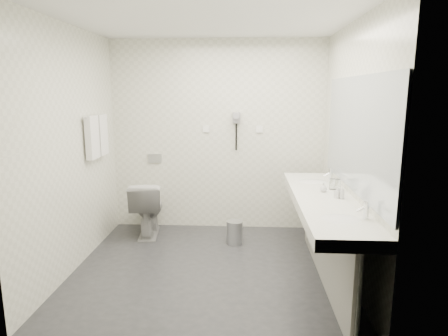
{
  "coord_description": "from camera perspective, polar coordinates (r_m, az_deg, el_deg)",
  "views": [
    {
      "loc": [
        0.37,
        -3.82,
        1.83
      ],
      "look_at": [
        0.15,
        0.15,
        1.05
      ],
      "focal_mm": 31.15,
      "sensor_mm": 36.0,
      "label": 1
    }
  ],
  "objects": [
    {
      "name": "floor",
      "position": [
        4.25,
        -2.2,
        -14.4
      ],
      "size": [
        2.8,
        2.8,
        0.0
      ],
      "primitive_type": "plane",
      "color": "#28282C",
      "rests_on": "ground"
    },
    {
      "name": "ceiling",
      "position": [
        3.89,
        -2.49,
        20.99
      ],
      "size": [
        2.8,
        2.8,
        0.0
      ],
      "primitive_type": "plane",
      "rotation": [
        3.14,
        0.0,
        0.0
      ],
      "color": "white",
      "rests_on": "wall_back"
    },
    {
      "name": "wall_back",
      "position": [
        5.17,
        -0.95,
        4.67
      ],
      "size": [
        2.8,
        0.0,
        2.8
      ],
      "primitive_type": "plane",
      "rotation": [
        1.57,
        0.0,
        0.0
      ],
      "color": "silver",
      "rests_on": "floor"
    },
    {
      "name": "wall_front",
      "position": [
        2.61,
        -5.07,
        -1.81
      ],
      "size": [
        2.8,
        0.0,
        2.8
      ],
      "primitive_type": "plane",
      "rotation": [
        -1.57,
        0.0,
        0.0
      ],
      "color": "silver",
      "rests_on": "floor"
    },
    {
      "name": "wall_left",
      "position": [
        4.25,
        -21.5,
        2.48
      ],
      "size": [
        0.0,
        2.6,
        2.6
      ],
      "primitive_type": "plane",
      "rotation": [
        1.57,
        0.0,
        1.57
      ],
      "color": "silver",
      "rests_on": "floor"
    },
    {
      "name": "wall_right",
      "position": [
        4.0,
        18.08,
        2.2
      ],
      "size": [
        0.0,
        2.6,
        2.6
      ],
      "primitive_type": "plane",
      "rotation": [
        1.57,
        0.0,
        -1.57
      ],
      "color": "silver",
      "rests_on": "floor"
    },
    {
      "name": "vanity_counter",
      "position": [
        3.84,
        14.44,
        -4.83
      ],
      "size": [
        0.55,
        2.2,
        0.1
      ],
      "primitive_type": "cube",
      "color": "white",
      "rests_on": "floor"
    },
    {
      "name": "vanity_panel",
      "position": [
        3.98,
        14.5,
        -10.73
      ],
      "size": [
        0.03,
        2.15,
        0.75
      ],
      "primitive_type": "cube",
      "color": "gray",
      "rests_on": "floor"
    },
    {
      "name": "vanity_post_near",
      "position": [
        3.07,
        18.98,
        -17.86
      ],
      "size": [
        0.06,
        0.06,
        0.75
      ],
      "primitive_type": "cylinder",
      "color": "silver",
      "rests_on": "floor"
    },
    {
      "name": "vanity_post_far",
      "position": [
        4.95,
        12.53,
        -6.26
      ],
      "size": [
        0.06,
        0.06,
        0.75
      ],
      "primitive_type": "cylinder",
      "color": "silver",
      "rests_on": "floor"
    },
    {
      "name": "mirror",
      "position": [
        3.78,
        18.8,
        4.73
      ],
      "size": [
        0.02,
        2.2,
        1.05
      ],
      "primitive_type": "cube",
      "color": "#B2BCC6",
      "rests_on": "wall_right"
    },
    {
      "name": "basin_near",
      "position": [
        3.22,
        16.69,
        -7.4
      ],
      "size": [
        0.4,
        0.31,
        0.05
      ],
      "primitive_type": "ellipsoid",
      "color": "white",
      "rests_on": "vanity_counter"
    },
    {
      "name": "basin_far",
      "position": [
        4.45,
        12.87,
        -2.11
      ],
      "size": [
        0.4,
        0.31,
        0.05
      ],
      "primitive_type": "ellipsoid",
      "color": "white",
      "rests_on": "vanity_counter"
    },
    {
      "name": "faucet_near",
      "position": [
        3.25,
        20.15,
        -5.81
      ],
      "size": [
        0.04,
        0.04,
        0.15
      ],
      "primitive_type": "cylinder",
      "color": "silver",
      "rests_on": "vanity_counter"
    },
    {
      "name": "faucet_far",
      "position": [
        4.47,
        15.39,
        -0.99
      ],
      "size": [
        0.04,
        0.04,
        0.15
      ],
      "primitive_type": "cylinder",
      "color": "silver",
      "rests_on": "vanity_counter"
    },
    {
      "name": "soap_bottle_a",
      "position": [
        3.8,
        16.31,
        -3.45
      ],
      "size": [
        0.07,
        0.07,
        0.11
      ],
      "primitive_type": "imported",
      "rotation": [
        0.0,
        0.0,
        0.68
      ],
      "color": "silver",
      "rests_on": "vanity_counter"
    },
    {
      "name": "soap_bottle_b",
      "position": [
        4.0,
        14.39,
        -2.77
      ],
      "size": [
        0.1,
        0.1,
        0.09
      ],
      "primitive_type": "imported",
      "rotation": [
        0.0,
        0.0,
        -0.86
      ],
      "color": "silver",
      "rests_on": "vanity_counter"
    },
    {
      "name": "soap_bottle_c",
      "position": [
        3.79,
        16.95,
        -3.51
      ],
      "size": [
        0.06,
        0.06,
        0.11
      ],
      "primitive_type": "imported",
      "rotation": [
        0.0,
        0.0,
        0.39
      ],
      "color": "silver",
      "rests_on": "vanity_counter"
    },
    {
      "name": "glass_left",
      "position": [
        4.12,
        15.62,
        -2.28
      ],
      "size": [
        0.07,
        0.07,
        0.11
      ],
      "primitive_type": "cylinder",
      "rotation": [
        0.0,
        0.0,
        0.24
      ],
      "color": "silver",
      "rests_on": "vanity_counter"
    },
    {
      "name": "glass_right",
      "position": [
        4.12,
        16.35,
        -2.35
      ],
      "size": [
        0.07,
        0.07,
        0.11
      ],
      "primitive_type": "cylinder",
      "rotation": [
        0.0,
        0.0,
        0.26
      ],
      "color": "silver",
      "rests_on": "vanity_counter"
    },
    {
      "name": "toilet",
      "position": [
        5.14,
        -11.16,
        -5.75
      ],
      "size": [
        0.48,
        0.75,
        0.71
      ],
      "primitive_type": "imported",
      "rotation": [
        0.0,
        0.0,
        3.26
      ],
      "color": "white",
      "rests_on": "floor"
    },
    {
      "name": "flush_plate",
      "position": [
        5.32,
        -10.12,
        1.42
      ],
      "size": [
        0.18,
        0.02,
        0.12
      ],
      "primitive_type": "cube",
      "color": "#B2B5BA",
      "rests_on": "wall_back"
    },
    {
      "name": "pedal_bin",
      "position": [
        4.8,
        1.56,
        -9.52
      ],
      "size": [
        0.24,
        0.24,
        0.28
      ],
      "primitive_type": "cylinder",
      "rotation": [
        0.0,
        0.0,
        -0.23
      ],
      "color": "#B2B5BA",
      "rests_on": "floor"
    },
    {
      "name": "bin_lid",
      "position": [
        4.76,
        1.57,
        -7.88
      ],
      "size": [
        0.2,
        0.2,
        0.02
      ],
      "primitive_type": "cylinder",
      "color": "#B2B5BA",
      "rests_on": "pedal_bin"
    },
    {
      "name": "towel_rail",
      "position": [
        4.7,
        -18.42,
        7.13
      ],
      "size": [
        0.02,
        0.62,
        0.02
      ],
      "primitive_type": "cylinder",
      "rotation": [
        1.57,
        0.0,
        0.0
      ],
      "color": "silver",
      "rests_on": "wall_left"
    },
    {
      "name": "towel_near",
      "position": [
        4.59,
        -18.77,
        4.26
      ],
      "size": [
        0.07,
        0.24,
        0.48
      ],
      "primitive_type": "cube",
      "color": "white",
      "rests_on": "towel_rail"
    },
    {
      "name": "towel_far",
      "position": [
        4.85,
        -17.55,
        4.67
      ],
      "size": [
        0.07,
        0.24,
        0.48
      ],
      "primitive_type": "cube",
      "color": "white",
      "rests_on": "towel_rail"
    },
    {
      "name": "dryer_cradle",
      "position": [
        5.1,
        1.84,
        7.4
      ],
      "size": [
        0.1,
        0.04,
        0.14
      ],
      "primitive_type": "cube",
      "color": "#939298",
      "rests_on": "wall_back"
    },
    {
      "name": "dryer_barrel",
      "position": [
        5.03,
        1.82,
        7.69
      ],
      "size": [
        0.08,
        0.14,
        0.08
      ],
      "primitive_type": "cylinder",
      "rotation": [
        1.57,
        0.0,
        0.0
      ],
      "color": "#939298",
      "rests_on": "dryer_cradle"
    },
    {
      "name": "dryer_cord",
      "position": [
        5.11,
        1.82,
        4.59
      ],
      "size": [
        0.02,
        0.02,
        0.35
      ],
      "primitive_type": "cylinder",
      "color": "black",
      "rests_on": "dryer_cradle"
    },
    {
      "name": "switch_plate_a",
      "position": [
        5.16,
        -2.64,
        5.76
      ],
      "size": [
        0.09,
        0.02,
        0.09
      ],
      "primitive_type": "cube",
      "color": "white",
      "rests_on": "wall_back"
    },
    {
      "name": "switch_plate_b",
      "position": [
        5.13,
        5.2,
        5.7
      ],
      "size": [
        0.09,
        0.02,
        0.09
      ],
      "primitive_type": "cube",
      "color": "white",
      "rests_on": "wall_back"
    }
  ]
}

